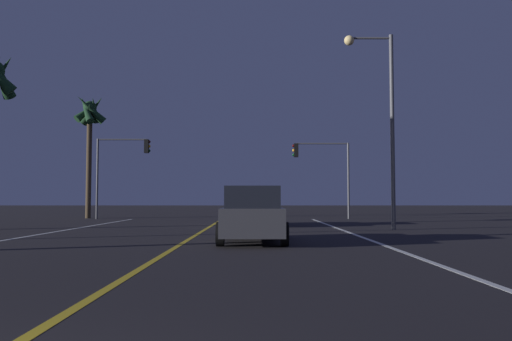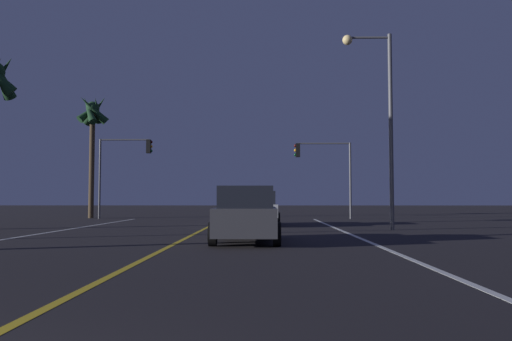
{
  "view_description": "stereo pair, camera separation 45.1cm",
  "coord_description": "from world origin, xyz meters",
  "px_view_note": "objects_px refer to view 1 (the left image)",
  "views": [
    {
      "loc": [
        2.2,
        -2.07,
        1.33
      ],
      "look_at": [
        2.13,
        29.06,
        3.04
      ],
      "focal_mm": 36.07,
      "sensor_mm": 36.0,
      "label": 1
    },
    {
      "loc": [
        2.65,
        -2.07,
        1.33
      ],
      "look_at": [
        2.13,
        29.06,
        3.04
      ],
      "focal_mm": 36.07,
      "sensor_mm": 36.0,
      "label": 2
    }
  ],
  "objects_px": {
    "traffic_light_near_left": "(124,159)",
    "palm_tree_left_far": "(91,119)",
    "car_lead_same_lane": "(254,215)",
    "car_ahead_far": "(260,209)",
    "street_lamp_right_far": "(383,106)",
    "traffic_light_near_right": "(321,161)"
  },
  "relations": [
    {
      "from": "traffic_light_near_left",
      "to": "traffic_light_near_right",
      "type": "bearing_deg",
      "value": -0.0
    },
    {
      "from": "traffic_light_near_right",
      "to": "traffic_light_near_left",
      "type": "bearing_deg",
      "value": -0.0
    },
    {
      "from": "street_lamp_right_far",
      "to": "palm_tree_left_far",
      "type": "distance_m",
      "value": 21.38
    },
    {
      "from": "traffic_light_near_right",
      "to": "palm_tree_left_far",
      "type": "relative_size",
      "value": 0.59
    },
    {
      "from": "street_lamp_right_far",
      "to": "palm_tree_left_far",
      "type": "bearing_deg",
      "value": -37.66
    },
    {
      "from": "car_lead_same_lane",
      "to": "street_lamp_right_far",
      "type": "relative_size",
      "value": 0.51
    },
    {
      "from": "traffic_light_near_right",
      "to": "traffic_light_near_left",
      "type": "xyz_separation_m",
      "value": [
        -13.06,
        0.0,
        0.18
      ]
    },
    {
      "from": "car_ahead_far",
      "to": "palm_tree_left_far",
      "type": "distance_m",
      "value": 16.19
    },
    {
      "from": "traffic_light_near_right",
      "to": "car_lead_same_lane",
      "type": "bearing_deg",
      "value": 76.52
    },
    {
      "from": "traffic_light_near_left",
      "to": "car_lead_same_lane",
      "type": "bearing_deg",
      "value": -64.47
    },
    {
      "from": "car_lead_same_lane",
      "to": "street_lamp_right_far",
      "type": "distance_m",
      "value": 9.56
    },
    {
      "from": "car_lead_same_lane",
      "to": "traffic_light_near_left",
      "type": "xyz_separation_m",
      "value": [
        -8.7,
        18.21,
        3.15
      ]
    },
    {
      "from": "traffic_light_near_right",
      "to": "traffic_light_near_left",
      "type": "relative_size",
      "value": 0.95
    },
    {
      "from": "traffic_light_near_left",
      "to": "palm_tree_left_far",
      "type": "xyz_separation_m",
      "value": [
        -2.64,
        1.17,
        2.81
      ]
    },
    {
      "from": "traffic_light_near_left",
      "to": "street_lamp_right_far",
      "type": "xyz_separation_m",
      "value": [
        14.24,
        -11.86,
        1.37
      ]
    },
    {
      "from": "car_lead_same_lane",
      "to": "palm_tree_left_far",
      "type": "distance_m",
      "value": 23.23
    },
    {
      "from": "car_ahead_far",
      "to": "street_lamp_right_far",
      "type": "height_order",
      "value": "street_lamp_right_far"
    },
    {
      "from": "car_lead_same_lane",
      "to": "traffic_light_near_right",
      "type": "bearing_deg",
      "value": -13.48
    },
    {
      "from": "car_lead_same_lane",
      "to": "palm_tree_left_far",
      "type": "height_order",
      "value": "palm_tree_left_far"
    },
    {
      "from": "car_lead_same_lane",
      "to": "car_ahead_far",
      "type": "height_order",
      "value": "same"
    },
    {
      "from": "traffic_light_near_right",
      "to": "street_lamp_right_far",
      "type": "bearing_deg",
      "value": 95.68
    },
    {
      "from": "street_lamp_right_far",
      "to": "traffic_light_near_left",
      "type": "bearing_deg",
      "value": -39.79
    }
  ]
}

